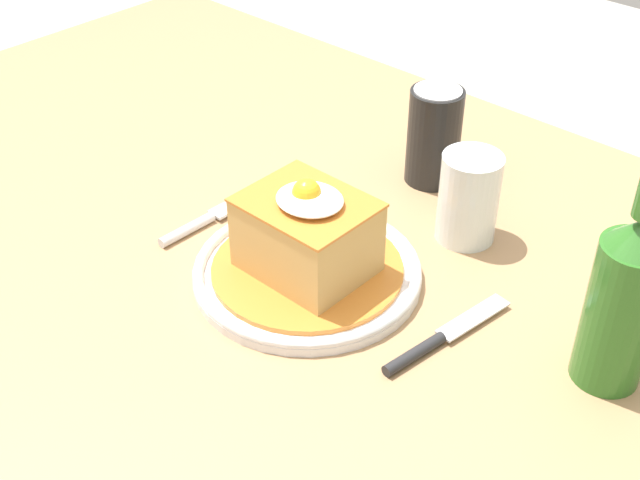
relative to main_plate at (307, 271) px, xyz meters
The scene contains 8 objects.
dining_table 0.12m from the main_plate, 152.51° to the left, with size 1.48×0.92×0.78m.
main_plate is the anchor object (origin of this frame).
sandwich_meal 0.04m from the main_plate, 14.10° to the right, with size 0.21×0.21×0.11m.
fork 0.16m from the main_plate, behind, with size 0.02×0.14×0.01m.
knife 0.16m from the main_plate, ahead, with size 0.04×0.17×0.01m.
soda_can 0.26m from the main_plate, 95.29° to the left, with size 0.07×0.07×0.12m.
beer_bottle_green_far 0.33m from the main_plate, 15.25° to the left, with size 0.06×0.06×0.27m.
drinking_glass 0.20m from the main_plate, 65.97° to the left, with size 0.07×0.07×0.10m.
Camera 1 is at (0.53, -0.54, 1.34)m, focal length 47.34 mm.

